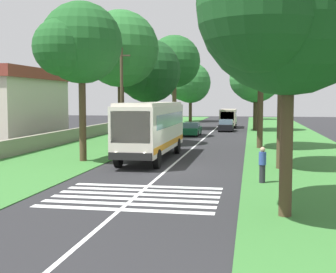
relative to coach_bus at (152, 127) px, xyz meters
name	(u,v)px	position (x,y,z in m)	size (l,w,h in m)	color
ground	(168,169)	(-4.20, -1.80, -2.15)	(160.00, 160.00, 0.00)	#262628
grass_verge_left	(108,142)	(10.80, 6.40, -2.13)	(120.00, 8.00, 0.04)	#387533
grass_verge_right	(293,145)	(10.80, -10.00, -2.13)	(120.00, 8.00, 0.04)	#387533
centre_line	(198,144)	(10.80, -1.80, -2.14)	(110.00, 0.16, 0.01)	silver
coach_bus	(152,127)	(0.00, 0.00, 0.00)	(11.16, 2.62, 3.73)	silver
zebra_crossing	(136,197)	(-11.57, -1.80, -2.14)	(4.95, 6.80, 0.01)	silver
trailing_car_0	(192,129)	(20.03, -0.11, -1.48)	(4.30, 1.78, 1.43)	#145933
trailing_car_1	(226,126)	(27.35, -3.43, -1.48)	(4.30, 1.78, 1.43)	black
trailing_minibus_0	(228,116)	(34.58, -3.34, -0.60)	(6.00, 2.14, 2.53)	#BFB299
roadside_tree_left_0	(79,45)	(-1.91, 4.23, 5.14)	(6.08, 5.08, 9.95)	#4C3826
roadside_tree_left_1	(189,84)	(49.61, 4.08, 4.32)	(8.86, 7.03, 10.13)	#3D2D1E
roadside_tree_left_2	(120,51)	(8.56, 4.61, 5.83)	(7.62, 6.45, 11.34)	#3D2D1E
roadside_tree_left_3	(173,63)	(29.29, 3.48, 6.38)	(8.00, 6.66, 12.02)	brown
roadside_tree_left_4	(148,73)	(17.16, 4.09, 4.45)	(7.97, 6.50, 10.01)	#4C3826
roadside_tree_right_0	(284,9)	(-13.62, -7.41, 4.78)	(7.57, 6.11, 10.13)	#4C3826
roadside_tree_right_1	(254,78)	(28.93, -6.74, 4.39)	(7.86, 6.42, 9.90)	#3D2D1E
roadside_tree_right_2	(281,31)	(-2.69, -7.99, 5.60)	(7.25, 5.97, 10.89)	#4C3826
roadside_tree_right_3	(255,90)	(59.76, -7.12, 3.39)	(6.07, 5.05, 8.17)	#4C3826
roadside_tree_right_4	(258,46)	(7.92, -6.90, 5.94)	(7.31, 6.10, 11.24)	#4C3826
utility_pole	(122,97)	(4.77, 3.38, 1.94)	(0.24, 1.40, 7.81)	#473828
roadside_wall	(91,131)	(15.80, 9.80, -1.52)	(70.00, 0.40, 1.16)	gray
roadside_building	(8,104)	(11.08, 16.34, 1.31)	(13.23, 7.49, 6.79)	beige
pedestrian	(262,164)	(-7.70, -6.94, -1.24)	(0.34, 0.34, 1.69)	#26262D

